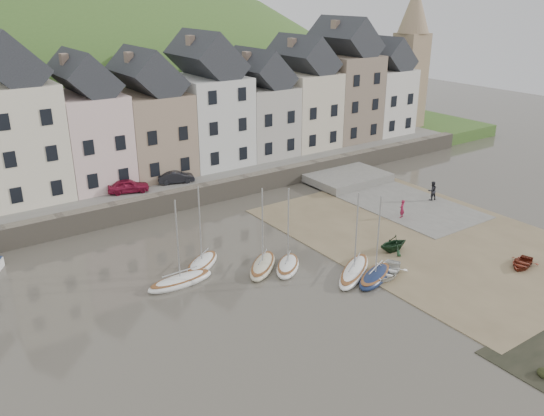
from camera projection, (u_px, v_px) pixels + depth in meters
ground at (321, 273)px, 39.16m from camera, size 160.00×160.00×0.00m
quay_land at (141, 158)px, 63.31m from camera, size 90.00×30.00×1.50m
quay_street at (187, 177)px, 54.24m from camera, size 70.00×7.00×0.10m
seawall at (204, 194)px, 51.81m from camera, size 70.00×1.20×1.80m
beach at (426, 236)px, 45.02m from camera, size 18.00×26.00×0.06m
slipway at (388, 198)px, 53.24m from camera, size 8.00×18.00×0.12m
hillside at (53, 236)px, 88.85m from camera, size 134.40×84.00×84.00m
townhouse_terrace at (184, 111)px, 55.75m from camera, size 61.05×8.00×13.93m
church_spire at (411, 53)px, 71.88m from camera, size 4.00×4.00×18.00m
sailboat_0 at (180, 281)px, 37.58m from camera, size 4.79×1.61×6.32m
sailboat_1 at (202, 263)px, 39.97m from camera, size 4.15×3.62×6.32m
sailboat_2 at (263, 265)px, 39.67m from camera, size 4.34×4.17×6.32m
sailboat_3 at (288, 266)px, 39.63m from camera, size 3.74×3.68×6.32m
sailboat_4 at (354, 271)px, 38.90m from camera, size 5.56×4.31×6.32m
sailboat_5 at (375, 276)px, 38.21m from camera, size 4.59×3.11×6.32m
rowboat_white at (387, 271)px, 38.61m from camera, size 4.05×3.64×0.69m
rowboat_green at (393, 243)px, 42.08m from camera, size 2.67×2.37×1.31m
rowboat_red at (522, 263)px, 39.84m from camera, size 3.06×2.54×0.55m
person_red at (402, 209)px, 48.17m from camera, size 0.69×0.57×1.62m
person_dark at (432, 191)px, 52.17m from camera, size 1.04×0.90×1.84m
car_left at (128, 186)px, 49.87m from camera, size 3.90×2.45×1.24m
car_right at (176, 177)px, 52.40m from camera, size 3.58×2.13×1.12m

